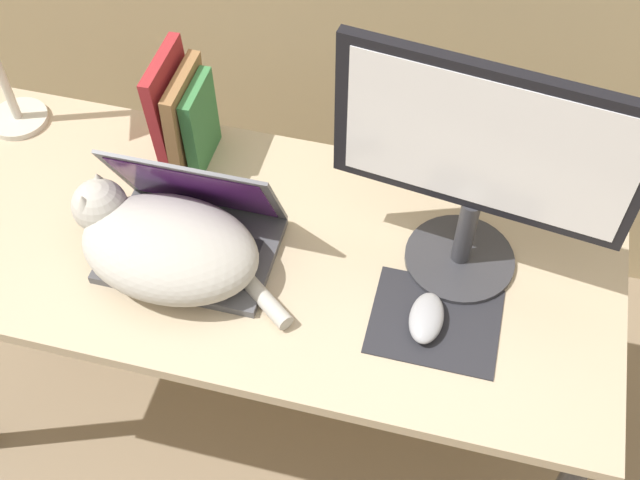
# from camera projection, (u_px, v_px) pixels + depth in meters

# --- Properties ---
(desk) EXTENTS (1.47, 0.62, 0.75)m
(desk) POSITION_uv_depth(u_px,v_px,m) (248.00, 268.00, 1.65)
(desk) COLOR tan
(desk) RESTS_ON ground_plane
(laptop) EXTENTS (0.33, 0.24, 0.23)m
(laptop) POSITION_uv_depth(u_px,v_px,m) (192.00, 231.00, 1.55)
(laptop) COLOR #4C4C51
(laptop) RESTS_ON desk
(cat) EXTENTS (0.46, 0.25, 0.15)m
(cat) POSITION_uv_depth(u_px,v_px,m) (164.00, 244.00, 1.49)
(cat) COLOR #B2ADA3
(cat) RESTS_ON desk
(external_monitor) EXTENTS (0.52, 0.21, 0.48)m
(external_monitor) POSITION_uv_depth(u_px,v_px,m) (481.00, 163.00, 1.34)
(external_monitor) COLOR #333338
(external_monitor) RESTS_ON desk
(mousepad) EXTENTS (0.24, 0.20, 0.00)m
(mousepad) POSITION_uv_depth(u_px,v_px,m) (435.00, 321.00, 1.47)
(mousepad) COLOR #232328
(mousepad) RESTS_ON desk
(computer_mouse) EXTENTS (0.06, 0.11, 0.04)m
(computer_mouse) POSITION_uv_depth(u_px,v_px,m) (426.00, 318.00, 1.45)
(computer_mouse) COLOR #99999E
(computer_mouse) RESTS_ON mousepad
(book_row) EXTENTS (0.09, 0.17, 0.26)m
(book_row) POSITION_uv_depth(u_px,v_px,m) (184.00, 116.00, 1.65)
(book_row) COLOR maroon
(book_row) RESTS_ON desk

